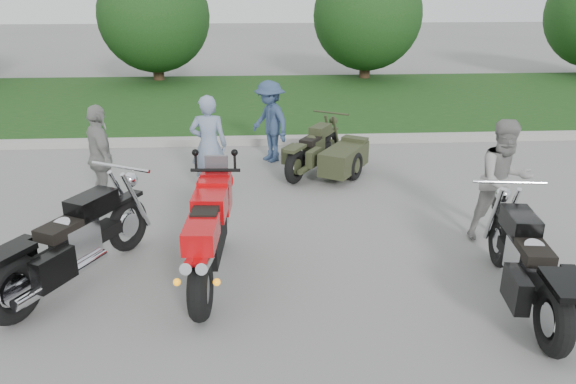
{
  "coord_description": "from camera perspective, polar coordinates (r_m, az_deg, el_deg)",
  "views": [
    {
      "loc": [
        0.21,
        -5.76,
        3.39
      ],
      "look_at": [
        0.61,
        0.97,
        0.8
      ],
      "focal_mm": 35.0,
      "sensor_mm": 36.0,
      "label": 1
    }
  ],
  "objects": [
    {
      "name": "ground",
      "position": [
        6.69,
        -4.79,
        -9.53
      ],
      "size": [
        80.0,
        80.0,
        0.0
      ],
      "primitive_type": "plane",
      "color": "gray",
      "rests_on": "ground"
    },
    {
      "name": "curb",
      "position": [
        12.22,
        -4.29,
        5.22
      ],
      "size": [
        60.0,
        0.3,
        0.15
      ],
      "primitive_type": "cube",
      "color": "#A3A199",
      "rests_on": "ground"
    },
    {
      "name": "grass_strip",
      "position": [
        16.26,
        -4.14,
        9.18
      ],
      "size": [
        60.0,
        8.0,
        0.14
      ],
      "primitive_type": "cube",
      "color": "#27501B",
      "rests_on": "ground"
    },
    {
      "name": "tree_mid_left",
      "position": [
        19.56,
        -13.45,
        16.98
      ],
      "size": [
        3.6,
        3.6,
        4.0
      ],
      "color": "#3F2B1C",
      "rests_on": "ground"
    },
    {
      "name": "tree_mid_right",
      "position": [
        19.67,
        8.07,
        17.34
      ],
      "size": [
        3.6,
        3.6,
        4.0
      ],
      "color": "#3F2B1C",
      "rests_on": "ground"
    },
    {
      "name": "sportbike_red",
      "position": [
        6.53,
        -8.05,
        -4.15
      ],
      "size": [
        0.46,
        2.29,
        1.09
      ],
      "rotation": [
        0.0,
        0.0,
        -0.06
      ],
      "color": "black",
      "rests_on": "ground"
    },
    {
      "name": "cruiser_left",
      "position": [
        6.92,
        -21.31,
        -5.2
      ],
      "size": [
        1.32,
        2.35,
        0.99
      ],
      "rotation": [
        0.0,
        0.0,
        -0.48
      ],
      "color": "black",
      "rests_on": "ground"
    },
    {
      "name": "cruiser_right",
      "position": [
        6.56,
        23.28,
        -7.17
      ],
      "size": [
        0.53,
        2.46,
        0.95
      ],
      "rotation": [
        0.0,
        0.0,
        -0.13
      ],
      "color": "black",
      "rests_on": "ground"
    },
    {
      "name": "cruiser_sidecar",
      "position": [
        10.15,
        4.33,
        3.71
      ],
      "size": [
        1.64,
        1.97,
        0.81
      ],
      "rotation": [
        0.0,
        0.0,
        -0.55
      ],
      "color": "black",
      "rests_on": "ground"
    },
    {
      "name": "person_stripe",
      "position": [
        9.25,
        -8.05,
        4.72
      ],
      "size": [
        0.62,
        0.42,
        1.66
      ],
      "primitive_type": "imported",
      "rotation": [
        0.0,
        0.0,
        3.11
      ],
      "color": "#7988A5",
      "rests_on": "ground"
    },
    {
      "name": "person_grey",
      "position": [
        8.04,
        21.06,
        1.05
      ],
      "size": [
        0.9,
        0.74,
        1.68
      ],
      "primitive_type": "imported",
      "rotation": [
        0.0,
        0.0,
        0.14
      ],
      "color": "gray",
      "rests_on": "ground"
    },
    {
      "name": "person_denim",
      "position": [
        10.89,
        -1.85,
        7.16
      ],
      "size": [
        1.05,
        1.17,
        1.57
      ],
      "primitive_type": "imported",
      "rotation": [
        0.0,
        0.0,
        -0.99
      ],
      "color": "navy",
      "rests_on": "ground"
    },
    {
      "name": "person_back",
      "position": [
        9.02,
        -18.47,
        3.31
      ],
      "size": [
        0.8,
        1.03,
        1.63
      ],
      "primitive_type": "imported",
      "rotation": [
        0.0,
        0.0,
        2.06
      ],
      "color": "gray",
      "rests_on": "ground"
    }
  ]
}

